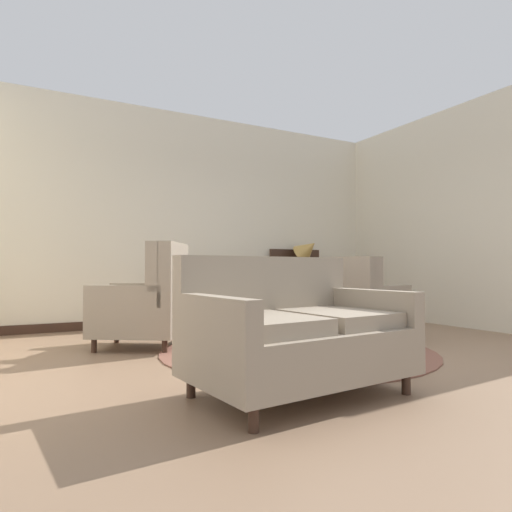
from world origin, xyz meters
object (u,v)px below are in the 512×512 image
(sideboard, at_px, (301,289))
(armchair_near_sideboard, at_px, (284,300))
(porcelain_vase, at_px, (284,295))
(gramophone, at_px, (307,251))
(coffee_table, at_px, (282,318))
(armchair_back_corner, at_px, (147,304))
(settee, at_px, (295,334))
(side_table, at_px, (309,299))
(armchair_near_window, at_px, (360,305))

(sideboard, bearing_deg, armchair_near_sideboard, -132.41)
(porcelain_vase, bearing_deg, gramophone, 50.80)
(coffee_table, xyz_separation_m, armchair_back_corner, (-1.09, 0.94, 0.11))
(settee, height_order, side_table, settee)
(settee, relative_size, armchair_back_corner, 1.32)
(porcelain_vase, relative_size, armchair_near_sideboard, 0.32)
(settee, bearing_deg, side_table, 47.44)
(coffee_table, height_order, armchair_near_window, armchair_near_window)
(settee, bearing_deg, armchair_back_corner, 95.60)
(settee, height_order, sideboard, sideboard)
(armchair_near_window, bearing_deg, porcelain_vase, 88.10)
(sideboard, bearing_deg, coffee_table, -127.79)
(coffee_table, height_order, armchair_back_corner, armchair_back_corner)
(porcelain_vase, distance_m, side_table, 1.86)
(coffee_table, height_order, settee, settee)
(armchair_back_corner, height_order, sideboard, sideboard)
(armchair_back_corner, height_order, side_table, armchair_back_corner)
(sideboard, height_order, gramophone, gramophone)
(armchair_near_window, xyz_separation_m, sideboard, (0.64, 2.16, 0.08))
(settee, xyz_separation_m, sideboard, (2.53, 3.65, 0.10))
(porcelain_vase, xyz_separation_m, armchair_back_corner, (-1.10, 0.97, -0.12))
(coffee_table, bearing_deg, armchair_near_window, 11.47)
(armchair_near_window, relative_size, sideboard, 0.90)
(armchair_back_corner, distance_m, sideboard, 3.31)
(coffee_table, distance_m, armchair_back_corner, 1.45)
(armchair_near_window, bearing_deg, gramophone, -33.29)
(coffee_table, xyz_separation_m, settee, (-0.66, -1.24, 0.05))
(settee, xyz_separation_m, armchair_near_window, (1.89, 1.49, 0.02))
(armchair_back_corner, distance_m, side_table, 2.40)
(armchair_near_sideboard, bearing_deg, armchair_back_corner, 39.99)
(coffee_table, relative_size, porcelain_vase, 2.28)
(armchair_back_corner, relative_size, armchair_near_window, 1.08)
(gramophone, bearing_deg, sideboard, 118.16)
(porcelain_vase, bearing_deg, armchair_near_sideboard, 57.86)
(side_table, height_order, gramophone, gramophone)
(coffee_table, height_order, sideboard, sideboard)
(settee, distance_m, armchair_near_window, 2.40)
(side_table, bearing_deg, settee, -126.91)
(armchair_near_sideboard, relative_size, armchair_back_corner, 0.95)
(coffee_table, xyz_separation_m, sideboard, (1.87, 2.41, 0.15))
(armchair_near_window, distance_m, sideboard, 2.26)
(porcelain_vase, relative_size, armchair_near_window, 0.33)
(armchair_near_sideboard, xyz_separation_m, sideboard, (1.06, 1.16, 0.08))
(sideboard, bearing_deg, side_table, -118.88)
(sideboard, bearing_deg, armchair_back_corner, -153.62)
(coffee_table, distance_m, gramophone, 3.11)
(armchair_near_window, relative_size, gramophone, 1.84)
(armchair_near_window, height_order, sideboard, sideboard)
(coffee_table, xyz_separation_m, porcelain_vase, (0.01, -0.03, 0.23))
(armchair_back_corner, relative_size, gramophone, 1.99)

